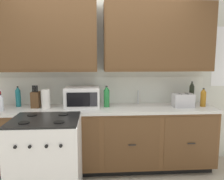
{
  "coord_description": "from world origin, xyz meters",
  "views": [
    {
      "loc": [
        -0.06,
        -2.89,
        1.63
      ],
      "look_at": [
        0.15,
        0.27,
        1.17
      ],
      "focal_mm": 37.4,
      "sensor_mm": 36.0,
      "label": 1
    }
  ],
  "objects_px": {
    "stove_range": "(47,159)",
    "microwave": "(82,97)",
    "bottle_teal": "(18,97)",
    "knife_block": "(36,99)",
    "toaster": "(183,100)",
    "bottle_amber": "(203,97)",
    "bottle_green": "(107,97)",
    "bottle_dark": "(192,93)",
    "paper_towel_roll": "(46,99)",
    "bottle_clear": "(1,103)"
  },
  "relations": [
    {
      "from": "stove_range",
      "to": "microwave",
      "type": "distance_m",
      "value": 0.97
    },
    {
      "from": "stove_range",
      "to": "bottle_teal",
      "type": "bearing_deg",
      "value": 124.48
    },
    {
      "from": "stove_range",
      "to": "knife_block",
      "type": "bearing_deg",
      "value": 111.23
    },
    {
      "from": "microwave",
      "to": "toaster",
      "type": "relative_size",
      "value": 1.71
    },
    {
      "from": "stove_range",
      "to": "bottle_amber",
      "type": "height_order",
      "value": "bottle_amber"
    },
    {
      "from": "microwave",
      "to": "bottle_green",
      "type": "bearing_deg",
      "value": -2.03
    },
    {
      "from": "bottle_dark",
      "to": "bottle_green",
      "type": "distance_m",
      "value": 1.28
    },
    {
      "from": "microwave",
      "to": "bottle_dark",
      "type": "bearing_deg",
      "value": 3.45
    },
    {
      "from": "stove_range",
      "to": "bottle_dark",
      "type": "xyz_separation_m",
      "value": [
        1.99,
        0.78,
        0.61
      ]
    },
    {
      "from": "paper_towel_roll",
      "to": "bottle_green",
      "type": "relative_size",
      "value": 0.87
    },
    {
      "from": "toaster",
      "to": "bottle_clear",
      "type": "bearing_deg",
      "value": -178.48
    },
    {
      "from": "toaster",
      "to": "bottle_clear",
      "type": "height_order",
      "value": "bottle_clear"
    },
    {
      "from": "bottle_green",
      "to": "knife_block",
      "type": "bearing_deg",
      "value": 178.23
    },
    {
      "from": "bottle_amber",
      "to": "knife_block",
      "type": "bearing_deg",
      "value": 177.7
    },
    {
      "from": "microwave",
      "to": "toaster",
      "type": "height_order",
      "value": "microwave"
    },
    {
      "from": "bottle_dark",
      "to": "bottle_teal",
      "type": "relative_size",
      "value": 1.17
    },
    {
      "from": "bottle_green",
      "to": "bottle_amber",
      "type": "bearing_deg",
      "value": -2.68
    },
    {
      "from": "microwave",
      "to": "stove_range",
      "type": "bearing_deg",
      "value": -118.81
    },
    {
      "from": "microwave",
      "to": "paper_towel_roll",
      "type": "xyz_separation_m",
      "value": [
        -0.49,
        -0.05,
        -0.01
      ]
    },
    {
      "from": "paper_towel_roll",
      "to": "bottle_clear",
      "type": "bearing_deg",
      "value": -168.56
    },
    {
      "from": "microwave",
      "to": "knife_block",
      "type": "bearing_deg",
      "value": 178.36
    },
    {
      "from": "knife_block",
      "to": "bottle_amber",
      "type": "relative_size",
      "value": 1.18
    },
    {
      "from": "microwave",
      "to": "bottle_teal",
      "type": "bearing_deg",
      "value": 174.07
    },
    {
      "from": "microwave",
      "to": "bottle_teal",
      "type": "relative_size",
      "value": 1.66
    },
    {
      "from": "knife_block",
      "to": "bottle_amber",
      "type": "height_order",
      "value": "knife_block"
    },
    {
      "from": "stove_range",
      "to": "bottle_amber",
      "type": "bearing_deg",
      "value": 16.18
    },
    {
      "from": "bottle_green",
      "to": "bottle_teal",
      "type": "bearing_deg",
      "value": 175.14
    },
    {
      "from": "microwave",
      "to": "knife_block",
      "type": "relative_size",
      "value": 1.55
    },
    {
      "from": "bottle_clear",
      "to": "bottle_dark",
      "type": "bearing_deg",
      "value": 5.58
    },
    {
      "from": "microwave",
      "to": "bottle_teal",
      "type": "xyz_separation_m",
      "value": [
        -0.91,
        0.09,
        0.0
      ]
    },
    {
      "from": "stove_range",
      "to": "bottle_amber",
      "type": "relative_size",
      "value": 3.61
    },
    {
      "from": "paper_towel_roll",
      "to": "bottle_dark",
      "type": "distance_m",
      "value": 2.11
    },
    {
      "from": "bottle_teal",
      "to": "bottle_dark",
      "type": "bearing_deg",
      "value": 0.07
    },
    {
      "from": "stove_range",
      "to": "bottle_teal",
      "type": "distance_m",
      "value": 1.11
    },
    {
      "from": "bottle_clear",
      "to": "bottle_dark",
      "type": "height_order",
      "value": "bottle_dark"
    },
    {
      "from": "bottle_amber",
      "to": "stove_range",
      "type": "bearing_deg",
      "value": -163.82
    },
    {
      "from": "knife_block",
      "to": "paper_towel_roll",
      "type": "relative_size",
      "value": 1.19
    },
    {
      "from": "bottle_clear",
      "to": "bottle_dark",
      "type": "xyz_separation_m",
      "value": [
        2.67,
        0.26,
        0.06
      ]
    },
    {
      "from": "microwave",
      "to": "bottle_amber",
      "type": "distance_m",
      "value": 1.72
    },
    {
      "from": "bottle_clear",
      "to": "bottle_teal",
      "type": "height_order",
      "value": "bottle_teal"
    },
    {
      "from": "bottle_clear",
      "to": "bottle_teal",
      "type": "bearing_deg",
      "value": 61.15
    },
    {
      "from": "paper_towel_roll",
      "to": "bottle_dark",
      "type": "bearing_deg",
      "value": 4.01
    },
    {
      "from": "bottle_clear",
      "to": "bottle_dark",
      "type": "relative_size",
      "value": 0.66
    },
    {
      "from": "bottle_amber",
      "to": "bottle_clear",
      "type": "relative_size",
      "value": 1.17
    },
    {
      "from": "knife_block",
      "to": "toaster",
      "type": "bearing_deg",
      "value": -3.23
    },
    {
      "from": "bottle_clear",
      "to": "microwave",
      "type": "bearing_deg",
      "value": 8.84
    },
    {
      "from": "knife_block",
      "to": "bottle_green",
      "type": "xyz_separation_m",
      "value": [
        0.99,
        -0.03,
        0.03
      ]
    },
    {
      "from": "stove_range",
      "to": "bottle_clear",
      "type": "distance_m",
      "value": 1.02
    },
    {
      "from": "bottle_amber",
      "to": "bottle_green",
      "type": "bearing_deg",
      "value": 177.32
    },
    {
      "from": "bottle_clear",
      "to": "bottle_amber",
      "type": "bearing_deg",
      "value": 1.8
    }
  ]
}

